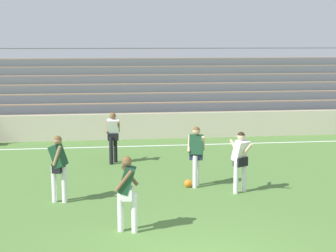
{
  "coord_description": "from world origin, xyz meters",
  "views": [
    {
      "loc": [
        -1.66,
        -8.37,
        4.03
      ],
      "look_at": [
        0.32,
        7.3,
        1.4
      ],
      "focal_mm": 54.77,
      "sensor_mm": 36.0,
      "label": 1
    }
  ],
  "objects_px": {
    "bleacher_stand": "(100,92)",
    "player_white_wide_right": "(241,157)",
    "player_dark_wide_left": "(127,187)",
    "player_dark_pressing_high": "(58,163)",
    "player_dark_dropping_back": "(196,151)",
    "soccer_ball": "(188,183)",
    "player_white_challenging": "(113,133)"
  },
  "relations": [
    {
      "from": "player_dark_wide_left",
      "to": "player_white_wide_right",
      "type": "bearing_deg",
      "value": 38.78
    },
    {
      "from": "player_white_wide_right",
      "to": "player_white_challenging",
      "type": "bearing_deg",
      "value": 131.27
    },
    {
      "from": "bleacher_stand",
      "to": "player_dark_wide_left",
      "type": "bearing_deg",
      "value": -87.56
    },
    {
      "from": "player_dark_pressing_high",
      "to": "player_dark_wide_left",
      "type": "bearing_deg",
      "value": -54.51
    },
    {
      "from": "player_dark_dropping_back",
      "to": "soccer_ball",
      "type": "relative_size",
      "value": 7.73
    },
    {
      "from": "player_white_wide_right",
      "to": "player_dark_wide_left",
      "type": "height_order",
      "value": "player_white_wide_right"
    },
    {
      "from": "player_dark_dropping_back",
      "to": "player_white_challenging",
      "type": "height_order",
      "value": "player_white_challenging"
    },
    {
      "from": "player_white_challenging",
      "to": "bleacher_stand",
      "type": "bearing_deg",
      "value": 93.17
    },
    {
      "from": "player_dark_dropping_back",
      "to": "player_dark_pressing_high",
      "type": "bearing_deg",
      "value": -165.17
    },
    {
      "from": "player_dark_dropping_back",
      "to": "player_white_wide_right",
      "type": "height_order",
      "value": "player_dark_dropping_back"
    },
    {
      "from": "player_white_wide_right",
      "to": "player_white_challenging",
      "type": "height_order",
      "value": "player_white_challenging"
    },
    {
      "from": "player_dark_wide_left",
      "to": "soccer_ball",
      "type": "height_order",
      "value": "player_dark_wide_left"
    },
    {
      "from": "player_white_wide_right",
      "to": "player_dark_wide_left",
      "type": "distance_m",
      "value": 4.02
    },
    {
      "from": "bleacher_stand",
      "to": "player_dark_dropping_back",
      "type": "bearing_deg",
      "value": -76.17
    },
    {
      "from": "player_dark_pressing_high",
      "to": "soccer_ball",
      "type": "bearing_deg",
      "value": 14.97
    },
    {
      "from": "player_white_challenging",
      "to": "player_dark_pressing_high",
      "type": "bearing_deg",
      "value": -109.6
    },
    {
      "from": "bleacher_stand",
      "to": "soccer_ball",
      "type": "distance_m",
      "value": 11.23
    },
    {
      "from": "player_white_challenging",
      "to": "player_dark_wide_left",
      "type": "bearing_deg",
      "value": -88.45
    },
    {
      "from": "player_white_challenging",
      "to": "player_dark_pressing_high",
      "type": "distance_m",
      "value": 4.28
    },
    {
      "from": "player_white_wide_right",
      "to": "player_dark_dropping_back",
      "type": "bearing_deg",
      "value": 146.75
    },
    {
      "from": "player_white_challenging",
      "to": "soccer_ball",
      "type": "height_order",
      "value": "player_white_challenging"
    },
    {
      "from": "bleacher_stand",
      "to": "player_dark_dropping_back",
      "type": "xyz_separation_m",
      "value": [
        2.66,
        -10.81,
        -0.62
      ]
    },
    {
      "from": "bleacher_stand",
      "to": "player_dark_wide_left",
      "type": "relative_size",
      "value": 16.6
    },
    {
      "from": "player_white_wide_right",
      "to": "player_dark_pressing_high",
      "type": "height_order",
      "value": "player_dark_pressing_high"
    },
    {
      "from": "player_dark_dropping_back",
      "to": "player_dark_wide_left",
      "type": "xyz_separation_m",
      "value": [
        -2.06,
        -3.22,
        -0.03
      ]
    },
    {
      "from": "player_white_challenging",
      "to": "soccer_ball",
      "type": "relative_size",
      "value": 7.77
    },
    {
      "from": "bleacher_stand",
      "to": "player_white_wide_right",
      "type": "height_order",
      "value": "bleacher_stand"
    },
    {
      "from": "player_white_wide_right",
      "to": "player_white_challenging",
      "type": "relative_size",
      "value": 0.97
    },
    {
      "from": "player_white_wide_right",
      "to": "player_dark_pressing_high",
      "type": "distance_m",
      "value": 4.75
    },
    {
      "from": "player_white_challenging",
      "to": "player_dark_pressing_high",
      "type": "relative_size",
      "value": 1.0
    },
    {
      "from": "player_dark_dropping_back",
      "to": "player_dark_wide_left",
      "type": "relative_size",
      "value": 1.03
    },
    {
      "from": "player_white_challenging",
      "to": "soccer_ball",
      "type": "bearing_deg",
      "value": -57.26
    }
  ]
}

